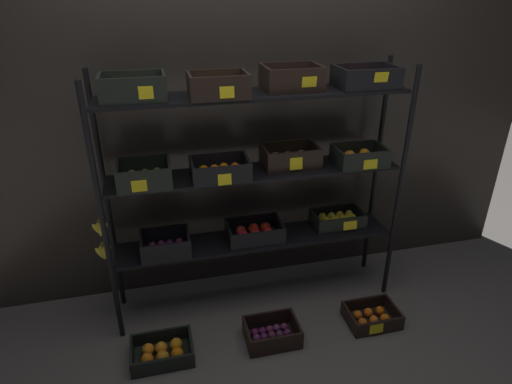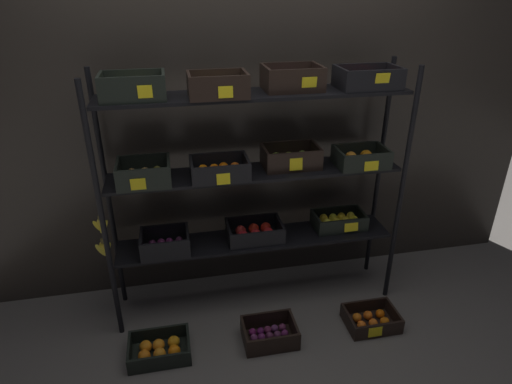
# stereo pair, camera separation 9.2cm
# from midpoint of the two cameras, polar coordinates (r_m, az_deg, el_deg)

# --- Properties ---
(ground_plane) EXTENTS (10.00, 10.00, 0.00)m
(ground_plane) POSITION_cam_midpoint_polar(r_m,az_deg,el_deg) (3.23, 0.84, -13.53)
(ground_plane) COLOR #605B56
(storefront_wall) EXTENTS (4.24, 0.12, 2.40)m
(storefront_wall) POSITION_cam_midpoint_polar(r_m,az_deg,el_deg) (2.97, -0.52, 9.25)
(storefront_wall) COLOR #2D2823
(storefront_wall) RESTS_ON ground_plane
(display_rack) EXTENTS (1.96, 0.36, 1.62)m
(display_rack) POSITION_cam_midpoint_polar(r_m,az_deg,el_deg) (2.69, 0.97, 3.56)
(display_rack) COLOR black
(display_rack) RESTS_ON ground_plane
(crate_ground_orange) EXTENTS (0.37, 0.25, 0.11)m
(crate_ground_orange) POSITION_cam_midpoint_polar(r_m,az_deg,el_deg) (2.85, -11.53, -19.53)
(crate_ground_orange) COLOR black
(crate_ground_orange) RESTS_ON ground_plane
(crate_ground_plum) EXTENTS (0.33, 0.24, 0.13)m
(crate_ground_plum) POSITION_cam_midpoint_polar(r_m,az_deg,el_deg) (2.89, 2.71, -18.15)
(crate_ground_plum) COLOR black
(crate_ground_plum) RESTS_ON ground_plane
(crate_ground_tangerine) EXTENTS (0.34, 0.26, 0.11)m
(crate_ground_tangerine) POSITION_cam_midpoint_polar(r_m,az_deg,el_deg) (3.10, 15.65, -15.79)
(crate_ground_tangerine) COLOR black
(crate_ground_tangerine) RESTS_ON ground_plane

